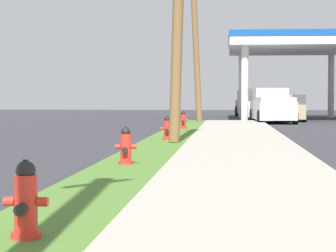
{
  "coord_description": "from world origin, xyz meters",
  "views": [
    {
      "loc": [
        2.64,
        -1.76,
        1.45
      ],
      "look_at": [
        1.28,
        14.59,
        0.79
      ],
      "focal_mm": 77.07,
      "sensor_mm": 36.0,
      "label": 1
    }
  ],
  "objects_px": {
    "fire_hydrant_third": "(167,129)",
    "utility_pole_background": "(196,45)",
    "truck_black_at_forecourt": "(252,104)",
    "truck_white_at_far_bay": "(260,105)",
    "fire_hydrant_second": "(126,148)",
    "fire_hydrant_nearest": "(26,204)",
    "car_tan_by_near_pump": "(287,109)",
    "fire_hydrant_fourth": "(183,121)",
    "truck_silver_on_apron": "(272,107)"
  },
  "relations": [
    {
      "from": "fire_hydrant_third",
      "to": "utility_pole_background",
      "type": "bearing_deg",
      "value": 89.63
    },
    {
      "from": "truck_black_at_forecourt",
      "to": "truck_white_at_far_bay",
      "type": "relative_size",
      "value": 1.02
    },
    {
      "from": "fire_hydrant_second",
      "to": "truck_white_at_far_bay",
      "type": "distance_m",
      "value": 33.43
    },
    {
      "from": "fire_hydrant_nearest",
      "to": "car_tan_by_near_pump",
      "type": "xyz_separation_m",
      "value": [
        5.49,
        37.35,
        0.28
      ]
    },
    {
      "from": "fire_hydrant_fourth",
      "to": "fire_hydrant_nearest",
      "type": "bearing_deg",
      "value": -90.04
    },
    {
      "from": "car_tan_by_near_pump",
      "to": "utility_pole_background",
      "type": "bearing_deg",
      "value": -142.6
    },
    {
      "from": "car_tan_by_near_pump",
      "to": "truck_white_at_far_bay",
      "type": "relative_size",
      "value": 0.83
    },
    {
      "from": "fire_hydrant_second",
      "to": "truck_black_at_forecourt",
      "type": "height_order",
      "value": "truck_black_at_forecourt"
    },
    {
      "from": "truck_black_at_forecourt",
      "to": "truck_white_at_far_bay",
      "type": "xyz_separation_m",
      "value": [
        0.28,
        -6.74,
        0.0
      ]
    },
    {
      "from": "fire_hydrant_third",
      "to": "truck_silver_on_apron",
      "type": "relative_size",
      "value": 0.14
    },
    {
      "from": "truck_black_at_forecourt",
      "to": "utility_pole_background",
      "type": "bearing_deg",
      "value": -104.15
    },
    {
      "from": "fire_hydrant_nearest",
      "to": "utility_pole_background",
      "type": "xyz_separation_m",
      "value": [
        0.12,
        33.24,
        3.91
      ]
    },
    {
      "from": "car_tan_by_near_pump",
      "to": "truck_white_at_far_bay",
      "type": "height_order",
      "value": "truck_white_at_far_bay"
    },
    {
      "from": "truck_black_at_forecourt",
      "to": "truck_silver_on_apron",
      "type": "bearing_deg",
      "value": -86.97
    },
    {
      "from": "utility_pole_background",
      "to": "fire_hydrant_third",
      "type": "bearing_deg",
      "value": -90.37
    },
    {
      "from": "truck_white_at_far_bay",
      "to": "fire_hydrant_second",
      "type": "bearing_deg",
      "value": -97.06
    },
    {
      "from": "fire_hydrant_nearest",
      "to": "fire_hydrant_third",
      "type": "height_order",
      "value": "same"
    },
    {
      "from": "fire_hydrant_nearest",
      "to": "fire_hydrant_second",
      "type": "bearing_deg",
      "value": 90.94
    },
    {
      "from": "utility_pole_background",
      "to": "fire_hydrant_fourth",
      "type": "bearing_deg",
      "value": -90.64
    },
    {
      "from": "fire_hydrant_second",
      "to": "utility_pole_background",
      "type": "height_order",
      "value": "utility_pole_background"
    },
    {
      "from": "fire_hydrant_nearest",
      "to": "car_tan_by_near_pump",
      "type": "relative_size",
      "value": 0.16
    },
    {
      "from": "fire_hydrant_nearest",
      "to": "truck_silver_on_apron",
      "type": "height_order",
      "value": "truck_silver_on_apron"
    },
    {
      "from": "fire_hydrant_second",
      "to": "fire_hydrant_nearest",
      "type": "bearing_deg",
      "value": -89.06
    },
    {
      "from": "truck_black_at_forecourt",
      "to": "truck_silver_on_apron",
      "type": "distance_m",
      "value": 13.14
    },
    {
      "from": "utility_pole_background",
      "to": "truck_white_at_far_bay",
      "type": "distance_m",
      "value": 9.08
    },
    {
      "from": "fire_hydrant_second",
      "to": "truck_white_at_far_bay",
      "type": "height_order",
      "value": "truck_white_at_far_bay"
    },
    {
      "from": "truck_silver_on_apron",
      "to": "truck_white_at_far_bay",
      "type": "distance_m",
      "value": 6.39
    },
    {
      "from": "fire_hydrant_fourth",
      "to": "truck_white_at_far_bay",
      "type": "distance_m",
      "value": 17.39
    },
    {
      "from": "fire_hydrant_second",
      "to": "truck_black_at_forecourt",
      "type": "distance_m",
      "value": 40.1
    },
    {
      "from": "fire_hydrant_nearest",
      "to": "truck_white_at_far_bay",
      "type": "bearing_deg",
      "value": 84.41
    },
    {
      "from": "fire_hydrant_second",
      "to": "fire_hydrant_third",
      "type": "distance_m",
      "value": 8.23
    },
    {
      "from": "fire_hydrant_second",
      "to": "fire_hydrant_third",
      "type": "bearing_deg",
      "value": 89.07
    },
    {
      "from": "fire_hydrant_second",
      "to": "fire_hydrant_third",
      "type": "xyz_separation_m",
      "value": [
        0.13,
        8.23,
        0.0
      ]
    },
    {
      "from": "truck_white_at_far_bay",
      "to": "fire_hydrant_fourth",
      "type": "bearing_deg",
      "value": -103.2
    },
    {
      "from": "utility_pole_background",
      "to": "car_tan_by_near_pump",
      "type": "distance_m",
      "value": 7.67
    },
    {
      "from": "fire_hydrant_nearest",
      "to": "utility_pole_background",
      "type": "relative_size",
      "value": 0.09
    },
    {
      "from": "fire_hydrant_third",
      "to": "fire_hydrant_second",
      "type": "bearing_deg",
      "value": -90.93
    },
    {
      "from": "fire_hydrant_fourth",
      "to": "truck_silver_on_apron",
      "type": "height_order",
      "value": "truck_silver_on_apron"
    },
    {
      "from": "fire_hydrant_fourth",
      "to": "truck_white_at_far_bay",
      "type": "height_order",
      "value": "truck_white_at_far_bay"
    },
    {
      "from": "fire_hydrant_second",
      "to": "truck_white_at_far_bay",
      "type": "relative_size",
      "value": 0.14
    },
    {
      "from": "fire_hydrant_third",
      "to": "utility_pole_background",
      "type": "distance_m",
      "value": 17.91
    },
    {
      "from": "fire_hydrant_nearest",
      "to": "truck_black_at_forecourt",
      "type": "bearing_deg",
      "value": 85.54
    },
    {
      "from": "fire_hydrant_nearest",
      "to": "truck_black_at_forecourt",
      "type": "xyz_separation_m",
      "value": [
        3.7,
        47.45,
        0.47
      ]
    },
    {
      "from": "truck_black_at_forecourt",
      "to": "truck_white_at_far_bay",
      "type": "distance_m",
      "value": 6.75
    },
    {
      "from": "fire_hydrant_fourth",
      "to": "utility_pole_background",
      "type": "relative_size",
      "value": 0.09
    },
    {
      "from": "truck_black_at_forecourt",
      "to": "fire_hydrant_second",
      "type": "bearing_deg",
      "value": -95.47
    },
    {
      "from": "fire_hydrant_fourth",
      "to": "utility_pole_background",
      "type": "bearing_deg",
      "value": 89.36
    },
    {
      "from": "fire_hydrant_third",
      "to": "utility_pole_background",
      "type": "height_order",
      "value": "utility_pole_background"
    },
    {
      "from": "fire_hydrant_fourth",
      "to": "truck_black_at_forecourt",
      "type": "relative_size",
      "value": 0.13
    },
    {
      "from": "fire_hydrant_nearest",
      "to": "truck_silver_on_apron",
      "type": "xyz_separation_m",
      "value": [
        4.4,
        34.33,
        0.47
      ]
    }
  ]
}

